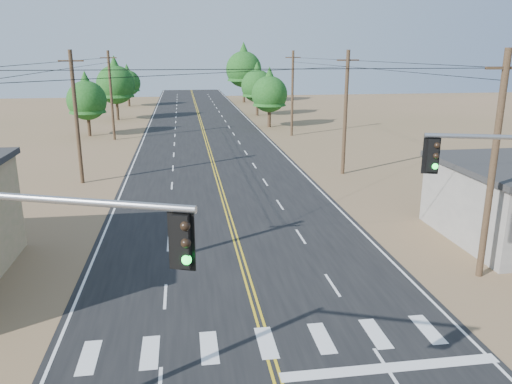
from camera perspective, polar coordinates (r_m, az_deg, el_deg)
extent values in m
cube|color=black|center=(38.51, -4.23, 0.91)|extent=(15.00, 200.00, 0.02)
cylinder|color=#4C3826|center=(40.23, -19.84, 7.91)|extent=(0.30, 0.30, 10.00)
cube|color=#4C3826|center=(39.94, -20.41, 13.87)|extent=(1.80, 0.12, 0.12)
cylinder|color=#4C3826|center=(59.87, -16.21, 10.49)|extent=(0.30, 0.30, 10.00)
cube|color=#4C3826|center=(59.67, -16.53, 14.50)|extent=(1.80, 0.12, 0.12)
cylinder|color=#4C3826|center=(23.69, 25.44, 2.42)|extent=(0.30, 0.30, 10.00)
cube|color=#4C3826|center=(23.20, 26.67, 12.55)|extent=(1.80, 0.12, 0.12)
cylinder|color=#4C3826|center=(41.56, 10.18, 8.81)|extent=(0.30, 0.30, 10.00)
cube|color=#4C3826|center=(41.28, 10.46, 14.60)|extent=(1.80, 0.12, 0.12)
cylinder|color=#4C3826|center=(60.77, 4.18, 11.13)|extent=(0.30, 0.30, 10.00)
cube|color=#4C3826|center=(60.58, 4.26, 15.09)|extent=(1.80, 0.12, 0.12)
cylinder|color=gray|center=(10.80, -22.04, -0.83)|extent=(5.64, 2.28, 0.16)
cube|color=black|center=(9.76, -8.40, -5.46)|extent=(0.43, 0.40, 1.08)
sphere|color=black|center=(9.49, -8.09, -3.87)|extent=(0.20, 0.20, 0.20)
sphere|color=black|center=(9.61, -8.02, -5.80)|extent=(0.20, 0.20, 0.20)
sphere|color=#0CE533|center=(9.74, -7.94, -7.68)|extent=(0.20, 0.20, 0.20)
cube|color=black|center=(17.73, 19.48, 4.01)|extent=(0.43, 0.39, 1.11)
sphere|color=black|center=(17.55, 20.00, 5.02)|extent=(0.20, 0.20, 0.20)
sphere|color=black|center=(17.61, 19.89, 3.90)|extent=(0.20, 0.20, 0.20)
sphere|color=#0CE533|center=(17.68, 19.79, 2.78)|extent=(0.20, 0.20, 0.20)
cylinder|color=#3F2D1E|center=(63.88, -18.55, 7.33)|extent=(0.40, 0.40, 2.79)
cone|color=#174A15|center=(63.49, -18.86, 10.78)|extent=(4.33, 4.33, 4.95)
sphere|color=#174A15|center=(63.57, -18.78, 9.88)|extent=(4.64, 4.64, 4.64)
cylinder|color=#3F2D1E|center=(78.21, -15.56, 9.18)|extent=(0.40, 0.40, 3.38)
cone|color=#174A15|center=(77.87, -15.82, 12.61)|extent=(5.25, 5.25, 6.00)
sphere|color=#174A15|center=(77.93, -15.75, 11.72)|extent=(5.63, 5.63, 5.63)
cylinder|color=#3F2D1E|center=(97.52, -14.34, 10.29)|extent=(0.45, 0.45, 2.80)
cone|color=#174A15|center=(97.26, -14.50, 12.56)|extent=(4.35, 4.35, 4.98)
sphere|color=#174A15|center=(97.32, -14.45, 11.97)|extent=(4.67, 4.67, 4.67)
cylinder|color=#3F2D1E|center=(68.03, 1.52, 8.63)|extent=(0.46, 0.46, 2.87)
cone|color=#174A15|center=(67.65, 1.55, 11.99)|extent=(4.47, 4.47, 5.11)
sphere|color=#174A15|center=(67.73, 1.54, 11.11)|extent=(4.79, 4.79, 4.79)
cylinder|color=#3F2D1E|center=(80.67, 0.13, 9.81)|extent=(0.42, 0.42, 3.04)
cone|color=#174A15|center=(80.35, 0.14, 12.81)|extent=(4.73, 4.73, 5.40)
sphere|color=#174A15|center=(80.41, 0.13, 12.02)|extent=(5.06, 5.06, 5.06)
cylinder|color=#3F2D1E|center=(102.36, -1.39, 11.40)|extent=(0.50, 0.50, 4.24)
cone|color=#174A15|center=(102.09, -1.42, 14.70)|extent=(6.59, 6.59, 7.53)
sphere|color=#174A15|center=(102.13, -1.41, 13.84)|extent=(7.06, 7.06, 7.06)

